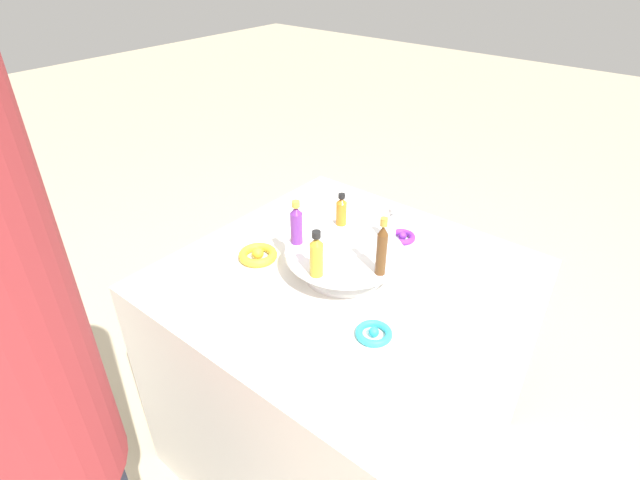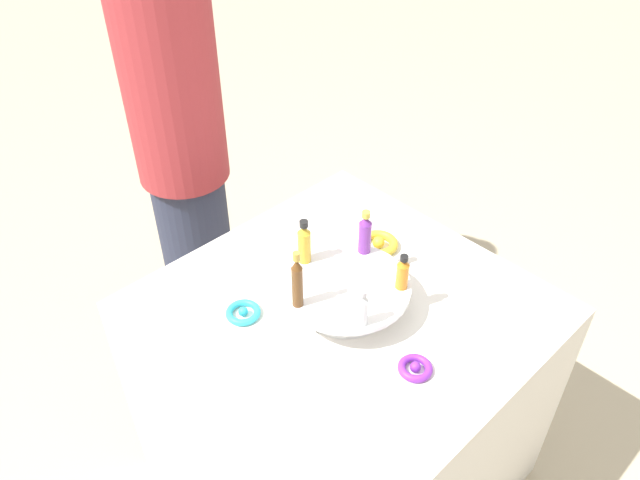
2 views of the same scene
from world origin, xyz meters
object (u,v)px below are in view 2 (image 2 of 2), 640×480
Objects in this scene: bottle_brown at (297,281)px; bottle_purple at (365,233)px; bottle_clear at (362,309)px; person_figure at (179,135)px; ribbon_bow_purple at (415,368)px; ribbon_bow_gold at (378,244)px; display_stand at (345,292)px; ribbon_bow_teal at (243,312)px; bottle_gold at (304,243)px; bottle_orange at (403,273)px.

bottle_brown is 0.25m from bottle_purple.
person_figure is at bearing 81.53° from bottle_clear.
ribbon_bow_purple is (0.03, -0.13, -0.11)m from bottle_clear.
display_stand is at bearing -157.26° from ribbon_bow_gold.
ribbon_bow_teal is (-0.13, 0.26, -0.11)m from bottle_clear.
bottle_purple is 0.17m from ribbon_bow_gold.
bottle_brown is 0.77m from person_figure.
bottle_gold reaches higher than ribbon_bow_gold.
bottle_gold is 1.44× the size of ribbon_bow_teal.
bottle_brown is 0.38m from ribbon_bow_gold.
bottle_clear is 0.90× the size of ribbon_bow_gold.
bottle_orange is at bearing -48.49° from display_stand.
display_stand is 4.03× the size of ribbon_bow_purple.
bottle_clear is 0.06× the size of person_figure.
bottle_gold is 0.22m from ribbon_bow_teal.
display_stand is 0.25m from ribbon_bow_purple.
display_stand is at bearing -156.49° from bottle_purple.
ribbon_bow_gold is at bearing 52.74° from ribbon_bow_purple.
bottle_purple reaches higher than ribbon_bow_teal.
bottle_orange is at bearing 6.17° from person_figure.
ribbon_bow_gold is at bearing 22.74° from display_stand.
ribbon_bow_gold reaches higher than ribbon_bow_purple.
display_stand is 0.15m from bottle_gold.
bottle_brown reaches higher than ribbon_bow_teal.
bottle_orange is 0.77× the size of bottle_purple.
bottle_purple is 0.72m from person_figure.
bottle_gold is 0.65m from person_figure.
bottle_clear reaches higher than ribbon_bow_gold.
ribbon_bow_purple is (-0.15, -0.29, -0.12)m from bottle_purple.
ribbon_bow_gold is at bearing -8.13° from bottle_gold.
bottle_purple is at bearing 5.51° from bottle_brown.
ribbon_bow_purple is (-0.12, -0.15, -0.11)m from bottle_orange.
ribbon_bow_teal is at bearing 162.86° from bottle_purple.
ribbon_bow_gold is (0.24, -0.03, -0.12)m from bottle_gold.
bottle_gold is 0.27m from ribbon_bow_gold.
bottle_brown is 0.19m from ribbon_bow_teal.
bottle_brown is at bearing -174.49° from bottle_purple.
bottle_orange is at bearing -126.20° from ribbon_bow_gold.
display_stand is at bearing -12.49° from bottle_brown.
person_figure reaches higher than bottle_brown.
display_stand is at bearing 59.51° from bottle_clear.
bottle_gold is at bearing -6.12° from ribbon_bow_teal.
ribbon_bow_purple is at bearing -127.26° from ribbon_bow_gold.
ribbon_bow_teal is 0.05× the size of person_figure.
bottle_gold is 0.25m from bottle_clear.
bottle_gold reaches higher than ribbon_bow_teal.
bottle_purple is 1.45× the size of ribbon_bow_teal.
ribbon_bow_gold is (0.29, 0.21, -0.11)m from bottle_clear.
bottle_orange is 0.15m from bottle_purple.
bottle_purple is (0.12, 0.05, 0.08)m from display_stand.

